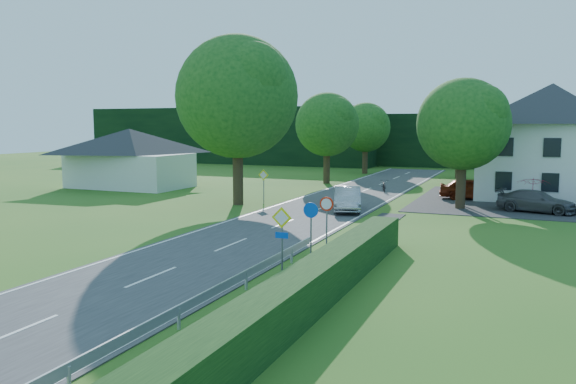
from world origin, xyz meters
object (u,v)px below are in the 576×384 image
at_px(streetlight, 459,140).
at_px(parked_car_red, 471,189).
at_px(parked_car_grey, 536,201).
at_px(parasol, 533,192).
at_px(moving_car, 347,199).
at_px(motorcycle, 384,186).

relative_size(streetlight, parked_car_red, 1.74).
height_order(parked_car_grey, parasol, parasol).
xyz_separation_m(parked_car_grey, parasol, (-0.19, 2.18, 0.31)).
height_order(parked_car_red, parked_car_grey, parked_car_red).
relative_size(streetlight, parasol, 3.61).
bearing_deg(parasol, moving_car, -150.02).
height_order(motorcycle, parked_car_red, parked_car_red).
xyz_separation_m(streetlight, parked_car_red, (0.70, 2.96, -3.64)).
height_order(parked_car_red, parasol, parasol).
bearing_deg(parked_car_red, streetlight, 159.06).
distance_m(streetlight, parked_car_red, 4.74).
relative_size(moving_car, parked_car_grey, 1.00).
xyz_separation_m(streetlight, moving_car, (-6.14, -5.99, -3.65)).
bearing_deg(parasol, motorcycle, 156.82).
bearing_deg(motorcycle, streetlight, -55.50).
bearing_deg(moving_car, parasol, 12.84).
height_order(moving_car, parked_car_red, parked_car_red).
bearing_deg(parasol, parked_car_grey, -85.13).
xyz_separation_m(motorcycle, parked_car_grey, (11.40, -6.98, 0.18)).
bearing_deg(parked_car_grey, motorcycle, 71.35).
bearing_deg(parked_car_grey, moving_car, 123.24).
distance_m(moving_car, parasol, 12.69).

